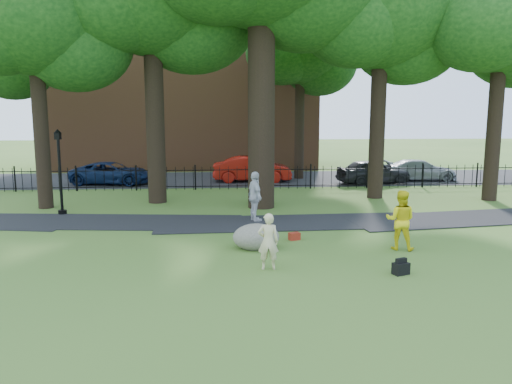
{
  "coord_description": "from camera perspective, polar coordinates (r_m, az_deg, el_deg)",
  "views": [
    {
      "loc": [
        -1.67,
        -13.57,
        3.95
      ],
      "look_at": [
        -0.57,
        2.0,
        1.45
      ],
      "focal_mm": 35.0,
      "sensor_mm": 36.0,
      "label": 1
    }
  ],
  "objects": [
    {
      "name": "footpath",
      "position": [
        18.11,
        4.55,
        -3.54
      ],
      "size": [
        36.07,
        3.85,
        0.03
      ],
      "primitive_type": "cube",
      "rotation": [
        0.0,
        0.0,
        0.03
      ],
      "color": "black",
      "rests_on": "ground"
    },
    {
      "name": "lamppost",
      "position": [
        20.68,
        -21.49,
        2.01
      ],
      "size": [
        0.33,
        0.33,
        3.32
      ],
      "rotation": [
        0.0,
        0.0,
        -0.17
      ],
      "color": "black",
      "rests_on": "ground"
    },
    {
      "name": "red_sedan",
      "position": [
        28.61,
        -0.45,
        2.64
      ],
      "size": [
        4.51,
        1.7,
        1.47
      ],
      "primitive_type": "imported",
      "rotation": [
        0.0,
        0.0,
        1.54
      ],
      "color": "maroon",
      "rests_on": "ground"
    },
    {
      "name": "navy_van",
      "position": [
        28.8,
        -16.18,
        2.08
      ],
      "size": [
        4.63,
        2.51,
        1.23
      ],
      "primitive_type": "imported",
      "rotation": [
        0.0,
        0.0,
        1.46
      ],
      "color": "#0D1D41",
      "rests_on": "ground"
    },
    {
      "name": "boulder",
      "position": [
        14.64,
        0.01,
        -4.96
      ],
      "size": [
        1.44,
        1.13,
        0.8
      ],
      "primitive_type": "ellipsoid",
      "rotation": [
        0.0,
        0.0,
        0.07
      ],
      "color": "#5C574D",
      "rests_on": "ground"
    },
    {
      "name": "pedestrian",
      "position": [
        18.12,
        -0.11,
        -0.54
      ],
      "size": [
        0.75,
        1.16,
        1.84
      ],
      "primitive_type": "imported",
      "rotation": [
        0.0,
        0.0,
        1.87
      ],
      "color": "silver",
      "rests_on": "ground"
    },
    {
      "name": "tree_row",
      "position": [
        22.48,
        1.72,
        19.86
      ],
      "size": [
        26.82,
        7.96,
        12.42
      ],
      "color": "black",
      "rests_on": "ground"
    },
    {
      "name": "man",
      "position": [
        15.05,
        16.18,
        -3.09
      ],
      "size": [
        1.04,
        0.94,
        1.74
      ],
      "primitive_type": "imported",
      "rotation": [
        0.0,
        0.0,
        2.74
      ],
      "color": "yellow",
      "rests_on": "ground"
    },
    {
      "name": "brick_building",
      "position": [
        37.7,
        -7.74,
        12.13
      ],
      "size": [
        18.0,
        8.0,
        12.0
      ],
      "primitive_type": "cube",
      "color": "brown",
      "rests_on": "ground"
    },
    {
      "name": "street",
      "position": [
        29.88,
        -0.79,
        1.49
      ],
      "size": [
        80.0,
        7.0,
        0.02
      ],
      "primitive_type": "cube",
      "color": "black",
      "rests_on": "ground"
    },
    {
      "name": "iron_fence",
      "position": [
        25.85,
        -0.29,
        1.64
      ],
      "size": [
        44.0,
        0.04,
        1.2
      ],
      "color": "black",
      "rests_on": "ground"
    },
    {
      "name": "grey_car",
      "position": [
        28.58,
        13.23,
        2.29
      ],
      "size": [
        4.24,
        2.28,
        1.37
      ],
      "primitive_type": "imported",
      "rotation": [
        0.0,
        0.0,
        1.74
      ],
      "color": "black",
      "rests_on": "ground"
    },
    {
      "name": "ground",
      "position": [
        14.24,
        2.88,
        -7.04
      ],
      "size": [
        120.0,
        120.0,
        0.0
      ],
      "primitive_type": "plane",
      "color": "#3C6122",
      "rests_on": "ground"
    },
    {
      "name": "backpack",
      "position": [
        12.93,
        16.22,
        -8.39
      ],
      "size": [
        0.45,
        0.37,
        0.29
      ],
      "primitive_type": "cube",
      "rotation": [
        0.0,
        0.0,
        0.37
      ],
      "color": "black",
      "rests_on": "ground"
    },
    {
      "name": "silver_car",
      "position": [
        30.73,
        18.22,
        2.39
      ],
      "size": [
        4.26,
        1.89,
        1.22
      ],
      "primitive_type": "imported",
      "rotation": [
        0.0,
        0.0,
        1.53
      ],
      "color": "gray",
      "rests_on": "ground"
    },
    {
      "name": "red_bag",
      "position": [
        15.71,
        4.4,
        -5.06
      ],
      "size": [
        0.39,
        0.32,
        0.23
      ],
      "primitive_type": "cube",
      "rotation": [
        0.0,
        0.0,
        0.35
      ],
      "color": "maroon",
      "rests_on": "ground"
    },
    {
      "name": "woman",
      "position": [
        12.66,
        1.41,
        -5.66
      ],
      "size": [
        0.55,
        0.38,
        1.46
      ],
      "primitive_type": "imported",
      "rotation": [
        0.0,
        0.0,
        3.07
      ],
      "color": "beige",
      "rests_on": "ground"
    }
  ]
}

